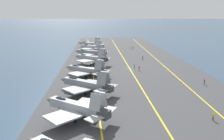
# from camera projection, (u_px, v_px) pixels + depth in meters

# --- Properties ---
(ground_plane) EXTENTS (2000.00, 2000.00, 0.00)m
(ground_plane) POSITION_uv_depth(u_px,v_px,m) (130.00, 70.00, 86.59)
(ground_plane) COLOR #334C66
(carrier_deck) EXTENTS (229.16, 49.74, 0.40)m
(carrier_deck) POSITION_uv_depth(u_px,v_px,m) (130.00, 69.00, 86.54)
(carrier_deck) COLOR #424244
(carrier_deck) RESTS_ON ground
(deck_stripe_foul_line) EXTENTS (206.14, 7.24, 0.01)m
(deck_stripe_foul_line) POSITION_uv_depth(u_px,v_px,m) (166.00, 68.00, 87.36)
(deck_stripe_foul_line) COLOR yellow
(deck_stripe_foul_line) RESTS_ON carrier_deck
(deck_stripe_centerline) EXTENTS (206.24, 0.36, 0.01)m
(deck_stripe_centerline) POSITION_uv_depth(u_px,v_px,m) (130.00, 69.00, 86.50)
(deck_stripe_centerline) COLOR yellow
(deck_stripe_centerline) RESTS_ON carrier_deck
(deck_stripe_edge_line) EXTENTS (206.00, 10.64, 0.01)m
(deck_stripe_edge_line) POSITION_uv_depth(u_px,v_px,m) (92.00, 69.00, 85.64)
(deck_stripe_edge_line) COLOR yellow
(deck_stripe_edge_line) RESTS_ON carrier_deck
(parked_jet_second) EXTENTS (13.32, 14.64, 6.30)m
(parked_jet_second) POSITION_uv_depth(u_px,v_px,m) (76.00, 107.00, 44.26)
(parked_jet_second) COLOR #9EA3A8
(parked_jet_second) RESTS_ON carrier_deck
(parked_jet_third) EXTENTS (13.44, 15.69, 6.27)m
(parked_jet_third) POSITION_uv_depth(u_px,v_px,m) (85.00, 84.00, 59.24)
(parked_jet_third) COLOR gray
(parked_jet_third) RESTS_ON carrier_deck
(parked_jet_fourth) EXTENTS (13.15, 15.32, 5.96)m
(parked_jet_fourth) POSITION_uv_depth(u_px,v_px,m) (86.00, 70.00, 75.01)
(parked_jet_fourth) COLOR gray
(parked_jet_fourth) RESTS_ON carrier_deck
(parked_jet_fifth) EXTENTS (13.55, 14.96, 6.85)m
(parked_jet_fifth) POSITION_uv_depth(u_px,v_px,m) (91.00, 58.00, 92.57)
(parked_jet_fifth) COLOR #93999E
(parked_jet_fifth) RESTS_ON carrier_deck
(parked_jet_sixth) EXTENTS (13.14, 15.97, 6.30)m
(parked_jet_sixth) POSITION_uv_depth(u_px,v_px,m) (91.00, 52.00, 107.99)
(parked_jet_sixth) COLOR gray
(parked_jet_sixth) RESTS_ON carrier_deck
(parked_jet_seventh) EXTENTS (13.14, 14.10, 6.56)m
(parked_jet_seventh) POSITION_uv_depth(u_px,v_px,m) (91.00, 47.00, 123.94)
(parked_jet_seventh) COLOR #9EA3A8
(parked_jet_seventh) RESTS_ON carrier_deck
(parked_jet_eighth) EXTENTS (13.43, 16.00, 6.47)m
(parked_jet_eighth) POSITION_uv_depth(u_px,v_px,m) (90.00, 44.00, 139.10)
(parked_jet_eighth) COLOR #93999E
(parked_jet_eighth) RESTS_ON carrier_deck
(crew_yellow_vest) EXTENTS (0.46, 0.40, 1.69)m
(crew_yellow_vest) POSITION_uv_depth(u_px,v_px,m) (213.00, 116.00, 44.28)
(crew_yellow_vest) COLOR #4C473D
(crew_yellow_vest) RESTS_ON carrier_deck
(crew_white_vest) EXTENTS (0.30, 0.41, 1.73)m
(crew_white_vest) POSITION_uv_depth(u_px,v_px,m) (130.00, 47.00, 137.28)
(crew_white_vest) COLOR #383328
(crew_white_vest) RESTS_ON carrier_deck
(crew_blue_vest) EXTENTS (0.46, 0.43, 1.81)m
(crew_blue_vest) POSITION_uv_depth(u_px,v_px,m) (133.00, 48.00, 132.67)
(crew_blue_vest) COLOR #4C473D
(crew_blue_vest) RESTS_ON carrier_deck
(crew_green_vest) EXTENTS (0.46, 0.42, 1.69)m
(crew_green_vest) POSITION_uv_depth(u_px,v_px,m) (134.00, 66.00, 86.64)
(crew_green_vest) COLOR #383328
(crew_green_vest) RESTS_ON carrier_deck
(crew_purple_vest) EXTENTS (0.39, 0.45, 1.81)m
(crew_purple_vest) POSITION_uv_depth(u_px,v_px,m) (204.00, 81.00, 66.65)
(crew_purple_vest) COLOR #4C473D
(crew_purple_vest) RESTS_ON carrier_deck
(crew_brown_vest) EXTENTS (0.45, 0.45, 1.72)m
(crew_brown_vest) POSITION_uv_depth(u_px,v_px,m) (143.00, 58.00, 103.31)
(crew_brown_vest) COLOR #232328
(crew_brown_vest) RESTS_ON carrier_deck
(crew_red_vest) EXTENTS (0.42, 0.46, 1.73)m
(crew_red_vest) POSITION_uv_depth(u_px,v_px,m) (139.00, 68.00, 83.48)
(crew_red_vest) COLOR #232328
(crew_red_vest) RESTS_ON carrier_deck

